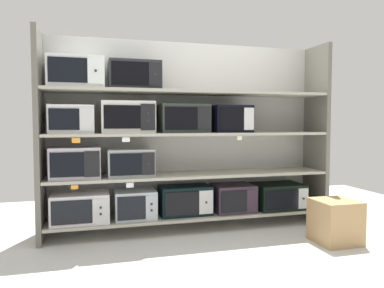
{
  "coord_description": "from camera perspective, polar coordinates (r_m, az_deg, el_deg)",
  "views": [
    {
      "loc": [
        -1.06,
        -3.87,
        1.18
      ],
      "look_at": [
        0.0,
        0.0,
        0.94
      ],
      "focal_mm": 34.29,
      "sensor_mm": 36.0,
      "label": 1
    }
  ],
  "objects": [
    {
      "name": "microwave_3",
      "position": [
        4.25,
        6.39,
        -8.33
      ],
      "size": [
        0.45,
        0.38,
        0.31
      ],
      "color": "#342634",
      "rests_on": "shelf_0"
    },
    {
      "name": "shelf_3",
      "position": [
        4.02,
        0.0,
        8.0
      ],
      "size": [
        3.06,
        0.48,
        0.03
      ],
      "primitive_type": "cube",
      "color": "#ADA899"
    },
    {
      "name": "ground",
      "position": [
        3.28,
        4.85,
        -17.89
      ],
      "size": [
        7.06,
        6.0,
        0.02
      ],
      "primitive_type": "cube",
      "color": "silver"
    },
    {
      "name": "microwave_2",
      "position": [
        4.08,
        -1.08,
        -8.72
      ],
      "size": [
        0.56,
        0.34,
        0.32
      ],
      "color": "black",
      "rests_on": "shelf_0"
    },
    {
      "name": "shipping_carton",
      "position": [
        3.93,
        21.39,
        -11.14
      ],
      "size": [
        0.39,
        0.39,
        0.42
      ],
      "primitive_type": "cube",
      "color": "tan",
      "rests_on": "ground"
    },
    {
      "name": "microwave_7",
      "position": [
        3.87,
        -18.19,
        3.66
      ],
      "size": [
        0.43,
        0.37,
        0.28
      ],
      "color": "silver",
      "rests_on": "shelf_2"
    },
    {
      "name": "microwave_0",
      "position": [
        3.96,
        -16.97,
        -9.38
      ],
      "size": [
        0.57,
        0.43,
        0.29
      ],
      "color": "silver",
      "rests_on": "shelf_0"
    },
    {
      "name": "microwave_9",
      "position": [
        3.98,
        -1.32,
        3.98
      ],
      "size": [
        0.52,
        0.36,
        0.31
      ],
      "color": "#2C352F",
      "rests_on": "shelf_2"
    },
    {
      "name": "price_tag_2",
      "position": [
        3.63,
        -17.59,
        0.53
      ],
      "size": [
        0.08,
        0.0,
        0.05
      ],
      "primitive_type": "cube",
      "color": "orange"
    },
    {
      "name": "price_tag_1",
      "position": [
        3.7,
        -9.64,
        -6.33
      ],
      "size": [
        0.07,
        0.0,
        0.05
      ],
      "primitive_type": "cube",
      "color": "white"
    },
    {
      "name": "shelf_1",
      "position": [
        4.05,
        0.0,
        -4.81
      ],
      "size": [
        3.06,
        0.48,
        0.03
      ],
      "primitive_type": "cube",
      "color": "#ADA899"
    },
    {
      "name": "microwave_12",
      "position": [
        3.92,
        -8.96,
        10.46
      ],
      "size": [
        0.53,
        0.37,
        0.29
      ],
      "color": "#27282D",
      "rests_on": "shelf_3"
    },
    {
      "name": "upright_right",
      "position": [
        4.67,
        18.77,
        1.54
      ],
      "size": [
        0.05,
        0.48,
        2.09
      ],
      "primitive_type": "cube",
      "color": "#68645B",
      "rests_on": "ground"
    },
    {
      "name": "price_tag_0",
      "position": [
        3.68,
        -17.78,
        -6.42
      ],
      "size": [
        0.07,
        0.0,
        0.04
      ],
      "primitive_type": "cube",
      "color": "orange"
    },
    {
      "name": "price_tag_3",
      "position": [
        3.64,
        -10.22,
        0.67
      ],
      "size": [
        0.08,
        0.0,
        0.05
      ],
      "primitive_type": "cube",
      "color": "white"
    },
    {
      "name": "microwave_4",
      "position": [
        4.49,
        13.2,
        -7.86
      ],
      "size": [
        0.57,
        0.44,
        0.29
      ],
      "color": "black",
      "rests_on": "shelf_0"
    },
    {
      "name": "microwave_1",
      "position": [
        3.98,
        -8.87,
        -9.2
      ],
      "size": [
        0.43,
        0.4,
        0.3
      ],
      "color": "#B0BAC2",
      "rests_on": "shelf_0"
    },
    {
      "name": "shelf_0",
      "position": [
        4.14,
        0.0,
        -11.0
      ],
      "size": [
        3.06,
        0.48,
        0.03
      ],
      "primitive_type": "cube",
      "color": "#ADA899",
      "rests_on": "ground"
    },
    {
      "name": "back_panel",
      "position": [
        4.26,
        -0.92,
        1.56
      ],
      "size": [
        3.26,
        0.04,
        2.09
      ],
      "primitive_type": "cube",
      "color": "#B2B2AD",
      "rests_on": "ground"
    },
    {
      "name": "shelf_2",
      "position": [
        4.01,
        0.0,
        1.57
      ],
      "size": [
        3.06,
        0.48,
        0.03
      ],
      "primitive_type": "cube",
      "color": "#ADA899"
    },
    {
      "name": "microwave_8",
      "position": [
        3.88,
        -9.96,
        4.13
      ],
      "size": [
        0.54,
        0.35,
        0.33
      ],
      "color": "white",
      "rests_on": "shelf_2"
    },
    {
      "name": "microwave_6",
      "position": [
        3.91,
        -9.55,
        -2.83
      ],
      "size": [
        0.47,
        0.37,
        0.28
      ],
      "color": "#A0A6A6",
      "rests_on": "shelf_1"
    },
    {
      "name": "price_tag_4",
      "position": [
        3.93,
        7.41,
        0.9
      ],
      "size": [
        0.06,
        0.0,
        0.04
      ],
      "primitive_type": "cube",
      "color": "beige"
    },
    {
      "name": "microwave_10",
      "position": [
        4.15,
        5.95,
        3.9
      ],
      "size": [
        0.42,
        0.39,
        0.3
      ],
      "color": "black",
      "rests_on": "shelf_2"
    },
    {
      "name": "microwave_11",
      "position": [
        3.9,
        -17.54,
        10.49
      ],
      "size": [
        0.54,
        0.43,
        0.31
      ],
      "color": "silver",
      "rests_on": "shelf_3"
    },
    {
      "name": "upright_left",
      "position": [
        3.9,
        -22.65,
        1.14
      ],
      "size": [
        0.05,
        0.48,
        2.09
      ],
      "primitive_type": "cube",
      "color": "#68645B",
      "rests_on": "ground"
    },
    {
      "name": "microwave_5",
      "position": [
        3.89,
        -17.68,
        -2.76
      ],
      "size": [
        0.49,
        0.39,
        0.31
      ],
      "color": "#BCB1C0",
      "rests_on": "shelf_1"
    }
  ]
}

